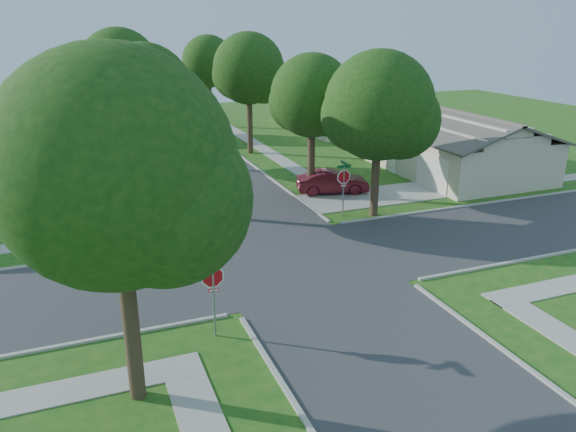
% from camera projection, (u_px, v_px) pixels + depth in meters
% --- Properties ---
extents(ground, '(100.00, 100.00, 0.00)m').
position_uv_depth(ground, '(294.00, 262.00, 24.42)').
color(ground, '#1C5617').
rests_on(ground, ground).
extents(road_ns, '(7.00, 100.00, 0.02)m').
position_uv_depth(road_ns, '(294.00, 261.00, 24.42)').
color(road_ns, '#333335').
rests_on(road_ns, ground).
extents(sidewalk_ne, '(1.20, 40.00, 0.04)m').
position_uv_depth(sidewalk_ne, '(248.00, 140.00, 49.38)').
color(sidewalk_ne, '#9E9B91').
rests_on(sidewalk_ne, ground).
extents(sidewalk_nw, '(1.20, 40.00, 0.04)m').
position_uv_depth(sidewalk_nw, '(104.00, 151.00, 45.20)').
color(sidewalk_nw, '#9E9B91').
rests_on(sidewalk_nw, ground).
extents(driveway, '(8.80, 3.60, 0.05)m').
position_uv_depth(driveway, '(373.00, 197.00, 33.36)').
color(driveway, '#9E9B91').
rests_on(driveway, ground).
extents(stop_sign_sw, '(1.05, 0.80, 2.98)m').
position_uv_depth(stop_sign_sw, '(213.00, 280.00, 18.00)').
color(stop_sign_sw, gray).
rests_on(stop_sign_sw, ground).
extents(stop_sign_ne, '(1.05, 0.80, 2.98)m').
position_uv_depth(stop_sign_ne, '(344.00, 179.00, 29.49)').
color(stop_sign_ne, gray).
rests_on(stop_sign_ne, ground).
extents(tree_e_near, '(4.97, 4.80, 8.28)m').
position_uv_depth(tree_e_near, '(313.00, 100.00, 32.11)').
color(tree_e_near, '#38281C').
rests_on(tree_e_near, ground).
extents(tree_e_mid, '(5.59, 5.40, 9.21)m').
position_uv_depth(tree_e_mid, '(249.00, 72.00, 42.47)').
color(tree_e_mid, '#38281C').
rests_on(tree_e_mid, ground).
extents(tree_e_far, '(5.17, 5.00, 8.72)m').
position_uv_depth(tree_e_far, '(209.00, 64.00, 54.00)').
color(tree_e_far, '#38281C').
rests_on(tree_e_far, ground).
extents(tree_w_near, '(5.38, 5.20, 8.97)m').
position_uv_depth(tree_w_near, '(145.00, 99.00, 28.74)').
color(tree_w_near, '#38281C').
rests_on(tree_w_near, ground).
extents(tree_w_mid, '(5.80, 5.60, 9.56)m').
position_uv_depth(tree_w_mid, '(121.00, 73.00, 39.18)').
color(tree_w_mid, '#38281C').
rests_on(tree_w_mid, ground).
extents(tree_w_far, '(4.76, 4.60, 8.04)m').
position_uv_depth(tree_w_far, '(108.00, 72.00, 50.93)').
color(tree_w_far, '#38281C').
rests_on(tree_w_far, ground).
extents(tree_sw_corner, '(6.21, 6.00, 9.55)m').
position_uv_depth(tree_sw_corner, '(119.00, 179.00, 13.66)').
color(tree_sw_corner, '#38281C').
rests_on(tree_sw_corner, ground).
extents(tree_ne_corner, '(5.80, 5.60, 8.66)m').
position_uv_depth(tree_ne_corner, '(380.00, 111.00, 28.46)').
color(tree_ne_corner, '#38281C').
rests_on(tree_ne_corner, ground).
extents(house_ne_near, '(8.42, 13.60, 4.23)m').
position_uv_depth(house_ne_near, '(448.00, 148.00, 39.07)').
color(house_ne_near, '#C3B39A').
rests_on(house_ne_near, ground).
extents(house_ne_far, '(8.42, 13.60, 4.23)m').
position_uv_depth(house_ne_far, '(335.00, 111.00, 54.91)').
color(house_ne_far, '#C3B39A').
rests_on(house_ne_far, ground).
extents(car_driveway, '(4.52, 2.49, 1.41)m').
position_uv_depth(car_driveway, '(333.00, 182.00, 33.90)').
color(car_driveway, '#4B0F18').
rests_on(car_driveway, ground).
extents(car_curb_east, '(1.72, 3.87, 1.29)m').
position_uv_depth(car_curb_east, '(218.00, 136.00, 47.52)').
color(car_curb_east, black).
rests_on(car_curb_east, ground).
extents(car_curb_west, '(2.02, 4.88, 1.41)m').
position_uv_depth(car_curb_west, '(123.00, 115.00, 58.07)').
color(car_curb_west, black).
rests_on(car_curb_west, ground).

